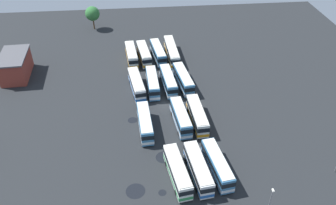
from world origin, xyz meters
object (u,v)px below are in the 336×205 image
Objects in this scene: bus_row3_slot1 at (158,52)px; bus_row3_slot0 at (172,51)px; bus_row1_slot3 at (145,123)px; bus_row3_slot3 at (131,55)px; bus_row0_slot0 at (217,165)px; bus_row2_slot1 at (168,81)px; bus_row1_slot0 at (197,115)px; bus_row2_slot0 at (183,79)px; bus_row2_slot2 at (153,83)px; tree_south_edge at (92,14)px; depot_building at (15,66)px; bus_row0_slot1 at (198,168)px; bus_row1_slot1 at (181,117)px; bus_row3_slot2 at (144,54)px; bus_row0_slot2 at (177,171)px; lamp_post_mid_lot at (269,204)px; bus_row2_slot3 at (137,84)px.

bus_row3_slot0 is at bearing -85.89° from bus_row3_slot1.
bus_row1_slot3 is 1.01× the size of bus_row3_slot3.
bus_row0_slot0 is 29.14m from bus_row2_slot1.
bus_row2_slot0 is at bearing 4.01° from bus_row1_slot0.
bus_row2_slot2 is 1.48× the size of tree_south_edge.
bus_row1_slot0 is 0.81× the size of bus_row3_slot0.
bus_row3_slot0 and bus_row3_slot1 have the same top height.
bus_row3_slot1 is 37.33m from depot_building.
bus_row1_slot0 is 1.04× the size of bus_row1_slot3.
bus_row3_slot0 is at bearing -22.39° from bus_row2_slot2.
bus_row0_slot1 is 14.77m from bus_row1_slot1.
bus_row1_slot3 is at bearing 170.36° from bus_row2_slot2.
bus_row3_slot2 is (14.74, 1.42, -0.00)m from bus_row2_slot2.
bus_row0_slot1 is 1.04× the size of bus_row1_slot3.
bus_row2_slot2 is at bearing -105.82° from depot_building.
bus_row2_slot1 is at bearing -2.70° from bus_row0_slot2.
bus_row1_slot1 is at bearing -82.10° from bus_row1_slot3.
bus_row1_slot3 is 16.71m from bus_row2_slot1.
bus_row0_slot2 is 29.04m from bus_row2_slot2.
bus_row2_slot0 is 42.98m from depot_building.
bus_row1_slot3 is 15.22m from bus_row2_slot2.
bus_row2_slot2 is 41.96m from lamp_post_mid_lot.
bus_row2_slot0 is at bearing -32.69° from bus_row1_slot3.
bus_row2_slot1 is at bearing 4.66° from bus_row0_slot1.
bus_row0_slot1 is 1.02× the size of bus_row2_slot2.
bus_row1_slot3 is 31.74m from bus_row3_slot0.
bus_row2_slot0 is 14.65m from bus_row3_slot0.
lamp_post_mid_lot reaches higher than bus_row3_slot3.
bus_row0_slot1 is 15.20m from bus_row1_slot0.
bus_row1_slot3 is 30.60m from bus_row3_slot1.
bus_row2_slot0 is 18.63m from bus_row3_slot3.
bus_row3_slot1 is at bearing 94.11° from bus_row3_slot0.
bus_row0_slot1 and bus_row3_slot2 have the same top height.
bus_row3_slot1 is (15.47, -6.38, 0.00)m from bus_row2_slot3.
bus_row3_slot3 is at bearing -80.51° from depot_building.
bus_row0_slot1 and bus_row2_slot1 have the same top height.
bus_row2_slot3 is (14.72, 1.32, 0.00)m from bus_row1_slot3.
bus_row3_slot3 is (28.63, 9.91, -0.00)m from bus_row1_slot1.
bus_row2_slot0 is at bearing -9.93° from bus_row1_slot1.
bus_row3_slot0 is at bearing -133.06° from tree_south_edge.
bus_row1_slot1 is 15.04m from bus_row2_slot0.
bus_row2_slot2 is 15.39m from bus_row3_slot1.
bus_row3_slot1 is (14.76, 1.37, 0.00)m from bus_row2_slot1.
bus_row3_slot2 is (43.40, 7.68, -0.00)m from bus_row0_slot1.
bus_row2_slot0 is at bearing -137.87° from bus_row3_slot3.
lamp_post_mid_lot is at bearing -159.42° from bus_row3_slot3.
bus_row3_slot0 is 1.87× the size of lamp_post_mid_lot.
bus_row3_slot2 is (15.03, -2.45, -0.00)m from bus_row2_slot3.
bus_row1_slot0 is (14.46, 1.15, 0.00)m from bus_row0_slot0.
tree_south_edge is (65.13, 26.51, 3.29)m from bus_row0_slot0.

